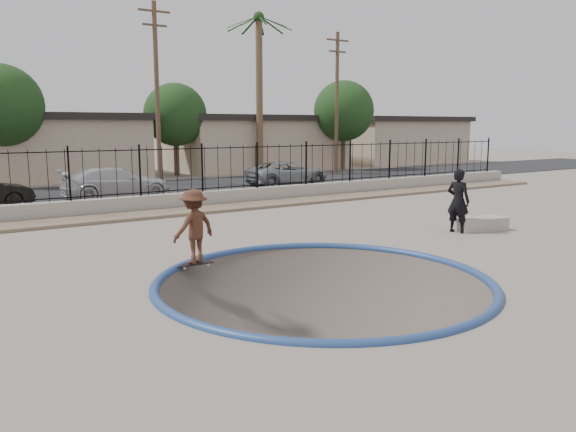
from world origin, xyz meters
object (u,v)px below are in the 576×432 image
Objects in this scene: videographer at (458,201)px; car_d at (287,173)px; skater at (194,231)px; car_c at (116,183)px; skateboard at (195,264)px; concrete_ledge at (480,224)px.

car_d is at bearing -26.29° from videographer.
skater is at bearing 72.48° from videographer.
car_c is at bearing 10.91° from videographer.
skateboard is at bearing 72.48° from videographer.
car_c is (2.05, 12.91, -0.13)m from skater.
skater is 0.78m from skateboard.
car_d is at bearing -83.06° from car_c.
skater is at bearing 0.88° from skateboard.
videographer is at bearing 170.24° from concrete_ledge.
videographer reaches higher than concrete_ledge.
skateboard is at bearing 139.77° from car_d.
videographer is 0.42× the size of car_d.
car_c is 1.03× the size of car_d.
skater is 9.26m from concrete_ledge.
skater is at bearing 139.77° from car_d.
videographer is 14.79m from car_c.
car_d is at bearing 50.74° from skateboard.
skateboard is 0.54× the size of concrete_ledge.
car_d is (11.30, 13.40, -0.18)m from skater.
concrete_ledge is at bearing -113.98° from videographer.
concrete_ledge reaches higher than skateboard.
skateboard is 0.19× the size of car_c.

